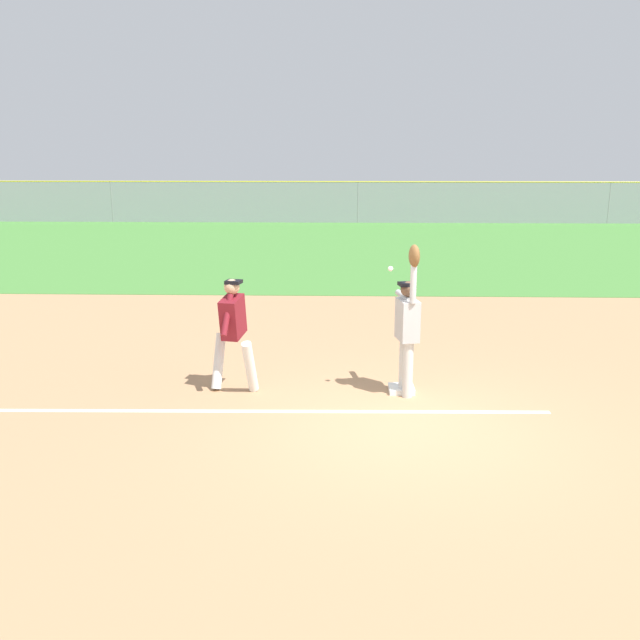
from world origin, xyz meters
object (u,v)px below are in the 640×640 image
Objects in this scene: parked_car_silver at (343,202)px; parked_car_tan at (259,202)px; first_base at (401,389)px; runner at (233,327)px; parked_car_green at (435,203)px; fielder at (408,322)px; baseball at (391,269)px.

parked_car_tan is at bearing -175.61° from parked_car_silver.
runner is at bearing -179.41° from first_base.
runner is 0.38× the size of parked_car_tan.
parked_car_tan and parked_car_green have the same top height.
parked_car_silver is (-0.83, 27.76, -0.45)m from fielder.
parked_car_silver is (1.74, 27.65, -0.32)m from runner.
fielder is 28.24m from parked_car_tan.
parked_car_tan is (-2.85, 27.60, -0.32)m from runner.
runner is 27.70m from parked_car_silver.
baseball is (2.29, -0.20, 0.92)m from runner.
baseball is 27.88m from parked_car_silver.
fielder is 0.85m from baseball.
baseball is 0.02× the size of parked_car_tan.
first_base is 1.09m from fielder.
parked_car_tan is at bearing 107.73° from runner.
runner reaches higher than parked_car_silver.
first_base is 0.08× the size of parked_car_silver.
fielder is at bearing 9.34° from runner.
fielder is (0.05, -0.14, 1.08)m from first_base.
parked_car_tan is 9.52m from parked_car_green.
baseball reaches higher than runner.
parked_car_tan is at bearing -90.23° from fielder.
parked_car_tan is (-5.37, 27.57, 0.63)m from first_base.
first_base is 0.08× the size of parked_car_tan.
first_base is 5.14× the size of baseball.
baseball is (-0.28, -0.08, 0.80)m from fielder.
baseball is at bearing 6.94° from runner.
first_base is 27.64m from parked_car_silver.
parked_car_green is at bearing 81.07° from baseball.
baseball is at bearing -135.48° from first_base.
baseball is at bearing -100.26° from parked_car_green.
baseball reaches higher than parked_car_green.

